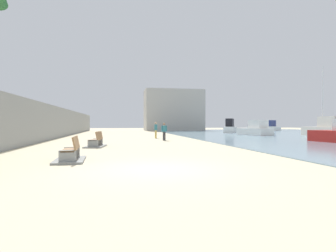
{
  "coord_description": "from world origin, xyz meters",
  "views": [
    {
      "loc": [
        -1.18,
        -8.52,
        1.49
      ],
      "look_at": [
        3.54,
        16.54,
        1.24
      ],
      "focal_mm": 28.4,
      "sensor_mm": 36.0,
      "label": 1
    }
  ],
  "objects_px": {
    "person_walking": "(164,130)",
    "boat_distant": "(264,127)",
    "boat_outer": "(230,128)",
    "bench_far": "(96,143)",
    "person_standing": "(156,129)",
    "boat_nearest": "(326,129)",
    "bench_near": "(71,155)",
    "boat_far_right": "(255,130)"
  },
  "relations": [
    {
      "from": "person_standing",
      "to": "boat_outer",
      "type": "distance_m",
      "value": 19.58
    },
    {
      "from": "person_walking",
      "to": "boat_far_right",
      "type": "height_order",
      "value": "boat_far_right"
    },
    {
      "from": "boat_outer",
      "to": "boat_nearest",
      "type": "bearing_deg",
      "value": -71.41
    },
    {
      "from": "boat_distant",
      "to": "boat_nearest",
      "type": "xyz_separation_m",
      "value": [
        -7.94,
        -25.92,
        0.08
      ]
    },
    {
      "from": "bench_near",
      "to": "boat_nearest",
      "type": "relative_size",
      "value": 0.27
    },
    {
      "from": "bench_near",
      "to": "boat_nearest",
      "type": "bearing_deg",
      "value": 30.77
    },
    {
      "from": "bench_far",
      "to": "boat_nearest",
      "type": "distance_m",
      "value": 25.27
    },
    {
      "from": "person_walking",
      "to": "person_standing",
      "type": "distance_m",
      "value": 3.39
    },
    {
      "from": "boat_far_right",
      "to": "boat_nearest",
      "type": "distance_m",
      "value": 7.56
    },
    {
      "from": "boat_distant",
      "to": "boat_nearest",
      "type": "height_order",
      "value": "boat_nearest"
    },
    {
      "from": "person_walking",
      "to": "boat_distant",
      "type": "relative_size",
      "value": 0.2
    },
    {
      "from": "boat_distant",
      "to": "bench_far",
      "type": "bearing_deg",
      "value": -133.08
    },
    {
      "from": "boat_far_right",
      "to": "boat_outer",
      "type": "bearing_deg",
      "value": 84.85
    },
    {
      "from": "person_standing",
      "to": "boat_far_right",
      "type": "bearing_deg",
      "value": 18.01
    },
    {
      "from": "bench_near",
      "to": "boat_outer",
      "type": "xyz_separation_m",
      "value": [
        19.53,
        28.92,
        0.6
      ]
    },
    {
      "from": "person_standing",
      "to": "boat_outer",
      "type": "xyz_separation_m",
      "value": [
        13.99,
        13.7,
        -0.11
      ]
    },
    {
      "from": "bench_far",
      "to": "boat_outer",
      "type": "xyz_separation_m",
      "value": [
        19.07,
        22.55,
        0.6
      ]
    },
    {
      "from": "bench_near",
      "to": "person_standing",
      "type": "relative_size",
      "value": 1.32
    },
    {
      "from": "bench_near",
      "to": "boat_outer",
      "type": "bearing_deg",
      "value": 55.97
    },
    {
      "from": "boat_far_right",
      "to": "bench_far",
      "type": "bearing_deg",
      "value": -144.24
    },
    {
      "from": "bench_far",
      "to": "person_walking",
      "type": "relative_size",
      "value": 1.45
    },
    {
      "from": "person_walking",
      "to": "person_standing",
      "type": "xyz_separation_m",
      "value": [
        -0.26,
        3.37,
        0.07
      ]
    },
    {
      "from": "boat_nearest",
      "to": "boat_outer",
      "type": "bearing_deg",
      "value": 108.59
    },
    {
      "from": "boat_far_right",
      "to": "boat_nearest",
      "type": "height_order",
      "value": "boat_nearest"
    },
    {
      "from": "bench_far",
      "to": "person_walking",
      "type": "xyz_separation_m",
      "value": [
        5.35,
        5.48,
        0.65
      ]
    },
    {
      "from": "bench_near",
      "to": "person_walking",
      "type": "bearing_deg",
      "value": 63.88
    },
    {
      "from": "boat_far_right",
      "to": "boat_distant",
      "type": "relative_size",
      "value": 0.66
    },
    {
      "from": "bench_near",
      "to": "person_standing",
      "type": "bearing_deg",
      "value": 69.98
    },
    {
      "from": "boat_distant",
      "to": "boat_far_right",
      "type": "bearing_deg",
      "value": -123.07
    },
    {
      "from": "bench_near",
      "to": "person_standing",
      "type": "xyz_separation_m",
      "value": [
        5.55,
        15.22,
        0.71
      ]
    },
    {
      "from": "bench_far",
      "to": "person_standing",
      "type": "xyz_separation_m",
      "value": [
        5.08,
        8.85,
        0.71
      ]
    },
    {
      "from": "bench_far",
      "to": "boat_outer",
      "type": "relative_size",
      "value": 0.35
    },
    {
      "from": "bench_far",
      "to": "person_standing",
      "type": "distance_m",
      "value": 10.23
    },
    {
      "from": "boat_distant",
      "to": "person_walking",
      "type": "bearing_deg",
      "value": -132.84
    },
    {
      "from": "bench_near",
      "to": "boat_nearest",
      "type": "distance_m",
      "value": 28.38
    },
    {
      "from": "bench_far",
      "to": "boat_outer",
      "type": "distance_m",
      "value": 29.54
    },
    {
      "from": "boat_far_right",
      "to": "boat_distant",
      "type": "bearing_deg",
      "value": 56.93
    },
    {
      "from": "boat_distant",
      "to": "boat_nearest",
      "type": "relative_size",
      "value": 0.97
    },
    {
      "from": "bench_near",
      "to": "person_walking",
      "type": "height_order",
      "value": "person_walking"
    },
    {
      "from": "boat_outer",
      "to": "boat_distant",
      "type": "height_order",
      "value": "boat_outer"
    },
    {
      "from": "boat_nearest",
      "to": "bench_near",
      "type": "bearing_deg",
      "value": -149.23
    },
    {
      "from": "bench_far",
      "to": "boat_distant",
      "type": "xyz_separation_m",
      "value": [
        31.85,
        34.06,
        0.56
      ]
    }
  ]
}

